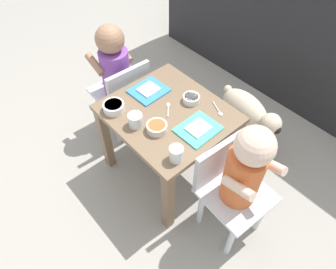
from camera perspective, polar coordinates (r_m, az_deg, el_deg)
The scene contains 15 objects.
ground_plane at distance 1.80m, azimuth -0.00°, elevation -6.32°, with size 7.00×7.00×0.00m, color #9E998E.
kitchen_cabinet_back at distance 2.20m, azimuth 23.81°, elevation 18.25°, with size 2.13×0.35×0.99m, color #232326.
dining_table at distance 1.51m, azimuth -0.00°, elevation 1.89°, with size 0.57×0.51×0.46m.
seated_child_left at distance 1.74m, azimuth -9.56°, elevation 11.67°, with size 0.29×0.29×0.70m.
seated_child_right at distance 1.28m, azimuth 13.37°, elevation -6.96°, with size 0.30×0.30×0.71m.
dog at distance 1.86m, azimuth 14.58°, elevation 4.06°, with size 0.44×0.22×0.32m.
food_tray_left at distance 1.55m, azimuth -3.60°, elevation 8.18°, with size 0.16×0.18×0.02m.
food_tray_right at distance 1.37m, azimuth 5.61°, elevation 1.05°, with size 0.16×0.19×0.02m.
water_cup_left at distance 1.38m, azimuth -6.05°, elevation 2.54°, with size 0.07×0.07×0.06m.
water_cup_right at distance 1.24m, azimuth 1.53°, elevation -3.73°, with size 0.06×0.06×0.07m.
veggie_bowl_near at distance 1.49m, azimuth 4.33°, elevation 6.68°, with size 0.08×0.08×0.03m.
cereal_bowl_left_side at distance 1.46m, azimuth -10.03°, elevation 5.08°, with size 0.10×0.10×0.04m.
cereal_bowl_right_side at distance 1.35m, azimuth -2.08°, elevation 1.35°, with size 0.09×0.09×0.04m.
spoon_by_left_tray at distance 1.46m, azimuth 0.01°, elevation 4.90°, with size 0.08×0.08×0.01m.
spoon_by_right_tray at distance 1.47m, azimuth 9.29°, elevation 4.48°, with size 0.10×0.05×0.01m.
Camera 1 is at (0.77, -0.68, 1.48)m, focal length 32.88 mm.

